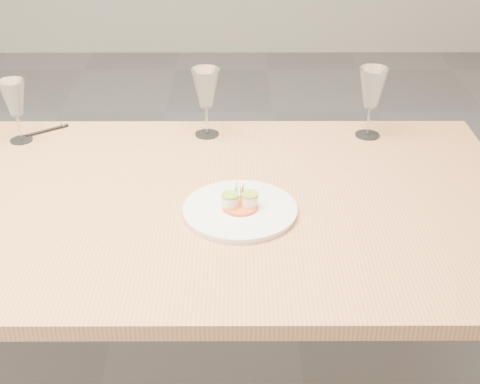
{
  "coord_description": "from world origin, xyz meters",
  "views": [
    {
      "loc": [
        0.45,
        -1.52,
        1.64
      ],
      "look_at": [
        0.46,
        -0.05,
        0.8
      ],
      "focal_mm": 50.0,
      "sensor_mm": 36.0,
      "label": 1
    }
  ],
  "objects_px": {
    "wine_glass_2": "(206,90)",
    "wine_glass_1": "(14,99)",
    "dining_table": "(70,220)",
    "wine_glass_3": "(372,89)",
    "ballpoint_pen": "(48,130)",
    "dinner_plate": "(240,209)"
  },
  "relations": [
    {
      "from": "dining_table",
      "to": "ballpoint_pen",
      "type": "relative_size",
      "value": 19.92
    },
    {
      "from": "wine_glass_2",
      "to": "wine_glass_3",
      "type": "bearing_deg",
      "value": -0.83
    },
    {
      "from": "wine_glass_1",
      "to": "dinner_plate",
      "type": "bearing_deg",
      "value": -32.3
    },
    {
      "from": "dining_table",
      "to": "wine_glass_1",
      "type": "distance_m",
      "value": 0.46
    },
    {
      "from": "wine_glass_1",
      "to": "ballpoint_pen",
      "type": "bearing_deg",
      "value": 45.13
    },
    {
      "from": "ballpoint_pen",
      "to": "wine_glass_3",
      "type": "relative_size",
      "value": 0.55
    },
    {
      "from": "ballpoint_pen",
      "to": "wine_glass_3",
      "type": "xyz_separation_m",
      "value": [
        1.01,
        -0.03,
        0.15
      ]
    },
    {
      "from": "ballpoint_pen",
      "to": "wine_glass_2",
      "type": "xyz_separation_m",
      "value": [
        0.51,
        -0.02,
        0.15
      ]
    },
    {
      "from": "dinner_plate",
      "to": "wine_glass_2",
      "type": "relative_size",
      "value": 1.35
    },
    {
      "from": "wine_glass_1",
      "to": "wine_glass_3",
      "type": "relative_size",
      "value": 0.89
    },
    {
      "from": "dinner_plate",
      "to": "wine_glass_2",
      "type": "bearing_deg",
      "value": 102.41
    },
    {
      "from": "wine_glass_2",
      "to": "wine_glass_3",
      "type": "xyz_separation_m",
      "value": [
        0.5,
        -0.01,
        0.0
      ]
    },
    {
      "from": "wine_glass_3",
      "to": "dining_table",
      "type": "bearing_deg",
      "value": -155.68
    },
    {
      "from": "wine_glass_1",
      "to": "wine_glass_2",
      "type": "height_order",
      "value": "wine_glass_2"
    },
    {
      "from": "wine_glass_2",
      "to": "dining_table",
      "type": "bearing_deg",
      "value": -131.93
    },
    {
      "from": "dinner_plate",
      "to": "wine_glass_1",
      "type": "xyz_separation_m",
      "value": [
        -0.68,
        0.43,
        0.13
      ]
    },
    {
      "from": "dining_table",
      "to": "wine_glass_2",
      "type": "relative_size",
      "value": 11.12
    },
    {
      "from": "wine_glass_2",
      "to": "wine_glass_1",
      "type": "bearing_deg",
      "value": -175.89
    },
    {
      "from": "ballpoint_pen",
      "to": "wine_glass_3",
      "type": "height_order",
      "value": "wine_glass_3"
    },
    {
      "from": "dinner_plate",
      "to": "ballpoint_pen",
      "type": "distance_m",
      "value": 0.79
    },
    {
      "from": "dining_table",
      "to": "wine_glass_3",
      "type": "relative_size",
      "value": 10.9
    },
    {
      "from": "dining_table",
      "to": "wine_glass_2",
      "type": "height_order",
      "value": "wine_glass_2"
    }
  ]
}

